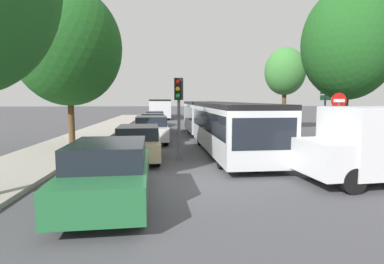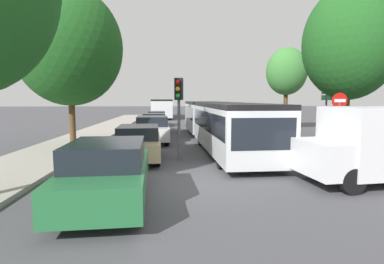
{
  "view_description": "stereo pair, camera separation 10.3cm",
  "coord_description": "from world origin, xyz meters",
  "px_view_note": "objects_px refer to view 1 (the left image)",
  "views": [
    {
      "loc": [
        -0.74,
        -8.61,
        2.53
      ],
      "look_at": [
        0.2,
        3.49,
        1.2
      ],
      "focal_mm": 28.0,
      "sensor_mm": 36.0,
      "label": 1
    },
    {
      "loc": [
        -0.64,
        -8.62,
        2.53
      ],
      "look_at": [
        0.2,
        3.49,
        1.2
      ],
      "focal_mm": 28.0,
      "sensor_mm": 36.0,
      "label": 2
    }
  ],
  "objects_px": {
    "city_bus_rear": "(160,107)",
    "direction_sign_post": "(325,99)",
    "queued_car_tan": "(139,143)",
    "queued_car_white": "(152,129)",
    "articulated_bus": "(216,120)",
    "traffic_light": "(179,100)",
    "queued_car_black": "(153,123)",
    "queued_car_graphite": "(155,118)",
    "tree_right_mid": "(285,72)",
    "tree_left_mid": "(68,47)",
    "no_entry_sign": "(338,114)",
    "queued_car_green": "(109,172)",
    "tree_right_near": "(351,46)"
  },
  "relations": [
    {
      "from": "city_bus_rear",
      "to": "direction_sign_post",
      "type": "xyz_separation_m",
      "value": [
        9.97,
        -25.15,
        1.12
      ]
    },
    {
      "from": "queued_car_tan",
      "to": "queued_car_white",
      "type": "bearing_deg",
      "value": -5.79
    },
    {
      "from": "articulated_bus",
      "to": "traffic_light",
      "type": "xyz_separation_m",
      "value": [
        -2.31,
        -4.56,
        1.14
      ]
    },
    {
      "from": "queued_car_black",
      "to": "queued_car_graphite",
      "type": "relative_size",
      "value": 1.04
    },
    {
      "from": "articulated_bus",
      "to": "tree_right_mid",
      "type": "height_order",
      "value": "tree_right_mid"
    },
    {
      "from": "traffic_light",
      "to": "queued_car_tan",
      "type": "bearing_deg",
      "value": -74.94
    },
    {
      "from": "queued_car_tan",
      "to": "tree_right_mid",
      "type": "height_order",
      "value": "tree_right_mid"
    },
    {
      "from": "tree_left_mid",
      "to": "direction_sign_post",
      "type": "bearing_deg",
      "value": 2.9
    },
    {
      "from": "queued_car_white",
      "to": "direction_sign_post",
      "type": "xyz_separation_m",
      "value": [
        9.76,
        -1.48,
        1.79
      ]
    },
    {
      "from": "queued_car_white",
      "to": "no_entry_sign",
      "type": "bearing_deg",
      "value": -123.15
    },
    {
      "from": "queued_car_green",
      "to": "traffic_light",
      "type": "xyz_separation_m",
      "value": [
        1.87,
        5.14,
        1.73
      ]
    },
    {
      "from": "no_entry_sign",
      "to": "tree_right_mid",
      "type": "height_order",
      "value": "tree_right_mid"
    },
    {
      "from": "traffic_light",
      "to": "tree_right_mid",
      "type": "bearing_deg",
      "value": 159.37
    },
    {
      "from": "traffic_light",
      "to": "queued_car_black",
      "type": "bearing_deg",
      "value": -153.63
    },
    {
      "from": "tree_right_mid",
      "to": "queued_car_graphite",
      "type": "bearing_deg",
      "value": 155.85
    },
    {
      "from": "articulated_bus",
      "to": "queued_car_black",
      "type": "distance_m",
      "value": 7.16
    },
    {
      "from": "articulated_bus",
      "to": "traffic_light",
      "type": "distance_m",
      "value": 5.24
    },
    {
      "from": "city_bus_rear",
      "to": "queued_car_black",
      "type": "bearing_deg",
      "value": 177.88
    },
    {
      "from": "tree_right_near",
      "to": "articulated_bus",
      "type": "bearing_deg",
      "value": 164.76
    },
    {
      "from": "queued_car_white",
      "to": "city_bus_rear",
      "type": "bearing_deg",
      "value": -2.63
    },
    {
      "from": "city_bus_rear",
      "to": "queued_car_white",
      "type": "distance_m",
      "value": 23.68
    },
    {
      "from": "queued_car_black",
      "to": "tree_left_mid",
      "type": "xyz_separation_m",
      "value": [
        -3.68,
        -7.39,
        4.36
      ]
    },
    {
      "from": "queued_car_black",
      "to": "city_bus_rear",
      "type": "bearing_deg",
      "value": -3.12
    },
    {
      "from": "articulated_bus",
      "to": "queued_car_tan",
      "type": "xyz_separation_m",
      "value": [
        -3.99,
        -4.49,
        -0.63
      ]
    },
    {
      "from": "queued_car_green",
      "to": "queued_car_black",
      "type": "height_order",
      "value": "queued_car_green"
    },
    {
      "from": "traffic_light",
      "to": "tree_right_mid",
      "type": "relative_size",
      "value": 0.51
    },
    {
      "from": "direction_sign_post",
      "to": "tree_right_mid",
      "type": "height_order",
      "value": "tree_right_mid"
    },
    {
      "from": "city_bus_rear",
      "to": "queued_car_graphite",
      "type": "bearing_deg",
      "value": 177.45
    },
    {
      "from": "tree_left_mid",
      "to": "no_entry_sign",
      "type": "bearing_deg",
      "value": -12.51
    },
    {
      "from": "no_entry_sign",
      "to": "queued_car_graphite",
      "type": "bearing_deg",
      "value": -150.9
    },
    {
      "from": "tree_left_mid",
      "to": "city_bus_rear",
      "type": "bearing_deg",
      "value": 81.89
    },
    {
      "from": "queued_car_white",
      "to": "traffic_light",
      "type": "bearing_deg",
      "value": -167.94
    },
    {
      "from": "traffic_light",
      "to": "tree_right_mid",
      "type": "distance_m",
      "value": 14.69
    },
    {
      "from": "queued_car_green",
      "to": "queued_car_tan",
      "type": "xyz_separation_m",
      "value": [
        0.19,
        5.21,
        -0.04
      ]
    },
    {
      "from": "queued_car_tan",
      "to": "no_entry_sign",
      "type": "relative_size",
      "value": 1.5
    },
    {
      "from": "direction_sign_post",
      "to": "queued_car_white",
      "type": "bearing_deg",
      "value": -1.8
    },
    {
      "from": "no_entry_sign",
      "to": "queued_car_white",
      "type": "bearing_deg",
      "value": -120.02
    },
    {
      "from": "tree_right_near",
      "to": "tree_right_mid",
      "type": "bearing_deg",
      "value": 90.22
    },
    {
      "from": "queued_car_graphite",
      "to": "direction_sign_post",
      "type": "height_order",
      "value": "direction_sign_post"
    },
    {
      "from": "queued_car_white",
      "to": "traffic_light",
      "type": "height_order",
      "value": "traffic_light"
    },
    {
      "from": "queued_car_graphite",
      "to": "direction_sign_post",
      "type": "distance_m",
      "value": 16.1
    },
    {
      "from": "queued_car_tan",
      "to": "traffic_light",
      "type": "xyz_separation_m",
      "value": [
        1.68,
        -0.07,
        1.77
      ]
    },
    {
      "from": "city_bus_rear",
      "to": "direction_sign_post",
      "type": "relative_size",
      "value": 3.25
    },
    {
      "from": "queued_car_green",
      "to": "tree_right_mid",
      "type": "relative_size",
      "value": 0.67
    },
    {
      "from": "tree_left_mid",
      "to": "tree_right_mid",
      "type": "relative_size",
      "value": 1.2
    },
    {
      "from": "queued_car_green",
      "to": "queued_car_white",
      "type": "relative_size",
      "value": 0.99
    },
    {
      "from": "traffic_light",
      "to": "tree_right_near",
      "type": "height_order",
      "value": "tree_right_near"
    },
    {
      "from": "queued_car_graphite",
      "to": "tree_right_near",
      "type": "xyz_separation_m",
      "value": [
        10.73,
        -13.48,
        4.57
      ]
    },
    {
      "from": "no_entry_sign",
      "to": "queued_car_green",
      "type": "bearing_deg",
      "value": -58.51
    },
    {
      "from": "queued_car_white",
      "to": "queued_car_graphite",
      "type": "distance_m",
      "value": 10.94
    }
  ]
}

